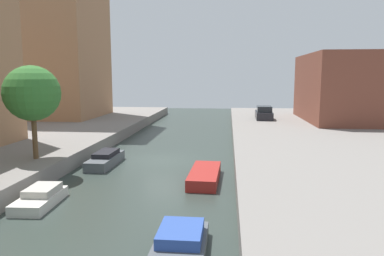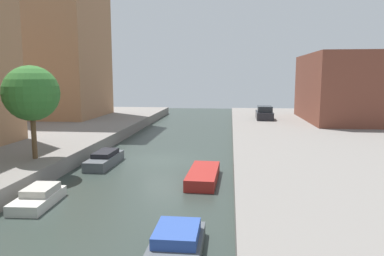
{
  "view_description": "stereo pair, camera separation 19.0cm",
  "coord_description": "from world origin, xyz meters",
  "px_view_note": "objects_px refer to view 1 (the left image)",
  "views": [
    {
      "loc": [
        4.57,
        -24.18,
        5.79
      ],
      "look_at": [
        1.23,
        8.86,
        1.05
      ],
      "focal_mm": 33.67,
      "sensor_mm": 36.0,
      "label": 1
    },
    {
      "loc": [
        4.76,
        -24.16,
        5.79
      ],
      "look_at": [
        1.23,
        8.86,
        1.05
      ],
      "focal_mm": 33.67,
      "sensor_mm": 36.0,
      "label": 2
    }
  ],
  "objects_px": {
    "low_block_right": "(352,88)",
    "parked_car": "(264,114)",
    "moored_boat_left_3": "(106,159)",
    "moored_boat_right_1": "(180,244)",
    "moored_boat_left_2": "(40,198)",
    "street_tree_2": "(32,94)",
    "apartment_tower_far": "(54,14)",
    "moored_boat_right_2": "(205,175)"
  },
  "relations": [
    {
      "from": "moored_boat_left_2",
      "to": "moored_boat_right_2",
      "type": "height_order",
      "value": "moored_boat_left_2"
    },
    {
      "from": "moored_boat_right_2",
      "to": "apartment_tower_far",
      "type": "bearing_deg",
      "value": 130.77
    },
    {
      "from": "parked_car",
      "to": "moored_boat_left_3",
      "type": "height_order",
      "value": "parked_car"
    },
    {
      "from": "apartment_tower_far",
      "to": "moored_boat_right_2",
      "type": "height_order",
      "value": "apartment_tower_far"
    },
    {
      "from": "low_block_right",
      "to": "moored_boat_left_2",
      "type": "relative_size",
      "value": 4.28
    },
    {
      "from": "moored_boat_right_1",
      "to": "moored_boat_right_2",
      "type": "distance_m",
      "value": 8.52
    },
    {
      "from": "low_block_right",
      "to": "moored_boat_right_2",
      "type": "bearing_deg",
      "value": -124.42
    },
    {
      "from": "parked_car",
      "to": "moored_boat_left_2",
      "type": "height_order",
      "value": "parked_car"
    },
    {
      "from": "street_tree_2",
      "to": "moored_boat_right_2",
      "type": "relative_size",
      "value": 1.21
    },
    {
      "from": "low_block_right",
      "to": "street_tree_2",
      "type": "bearing_deg",
      "value": -139.28
    },
    {
      "from": "moored_boat_left_2",
      "to": "moored_boat_right_1",
      "type": "relative_size",
      "value": 0.92
    },
    {
      "from": "street_tree_2",
      "to": "moored_boat_left_3",
      "type": "relative_size",
      "value": 1.29
    },
    {
      "from": "apartment_tower_far",
      "to": "low_block_right",
      "type": "relative_size",
      "value": 1.8
    },
    {
      "from": "low_block_right",
      "to": "moored_boat_right_2",
      "type": "height_order",
      "value": "low_block_right"
    },
    {
      "from": "low_block_right",
      "to": "moored_boat_right_1",
      "type": "bearing_deg",
      "value": -116.5
    },
    {
      "from": "moored_boat_left_3",
      "to": "moored_boat_right_1",
      "type": "height_order",
      "value": "moored_boat_left_3"
    },
    {
      "from": "street_tree_2",
      "to": "moored_boat_left_2",
      "type": "distance_m",
      "value": 7.13
    },
    {
      "from": "apartment_tower_far",
      "to": "moored_boat_right_1",
      "type": "relative_size",
      "value": 7.06
    },
    {
      "from": "parked_car",
      "to": "moored_boat_right_1",
      "type": "xyz_separation_m",
      "value": [
        -5.56,
        -30.47,
        -1.28
      ]
    },
    {
      "from": "low_block_right",
      "to": "moored_boat_left_3",
      "type": "xyz_separation_m",
      "value": [
        -21.44,
        -18.5,
        -4.22
      ]
    },
    {
      "from": "apartment_tower_far",
      "to": "low_block_right",
      "type": "xyz_separation_m",
      "value": [
        34.0,
        -0.95,
        -8.54
      ]
    },
    {
      "from": "parked_car",
      "to": "moored_boat_left_3",
      "type": "distance_m",
      "value": 22.55
    },
    {
      "from": "moored_boat_left_2",
      "to": "moored_boat_right_1",
      "type": "xyz_separation_m",
      "value": [
        6.94,
        -3.95,
        0.02
      ]
    },
    {
      "from": "apartment_tower_far",
      "to": "moored_boat_left_3",
      "type": "relative_size",
      "value": 5.77
    },
    {
      "from": "low_block_right",
      "to": "parked_car",
      "type": "relative_size",
      "value": 3.13
    },
    {
      "from": "moored_boat_left_3",
      "to": "moored_boat_right_2",
      "type": "bearing_deg",
      "value": -23.57
    },
    {
      "from": "low_block_right",
      "to": "parked_car",
      "type": "distance_m",
      "value": 9.85
    },
    {
      "from": "parked_car",
      "to": "moored_boat_left_3",
      "type": "relative_size",
      "value": 1.02
    },
    {
      "from": "moored_boat_left_2",
      "to": "moored_boat_right_2",
      "type": "bearing_deg",
      "value": 32.45
    },
    {
      "from": "low_block_right",
      "to": "moored_boat_right_1",
      "type": "relative_size",
      "value": 3.92
    },
    {
      "from": "low_block_right",
      "to": "parked_car",
      "type": "xyz_separation_m",
      "value": [
        -9.37,
        0.51,
        -2.99
      ]
    },
    {
      "from": "moored_boat_right_1",
      "to": "moored_boat_left_3",
      "type": "bearing_deg",
      "value": 119.58
    },
    {
      "from": "moored_boat_left_2",
      "to": "moored_boat_right_1",
      "type": "bearing_deg",
      "value": -29.61
    },
    {
      "from": "parked_car",
      "to": "apartment_tower_far",
      "type": "bearing_deg",
      "value": 178.98
    },
    {
      "from": "street_tree_2",
      "to": "moored_boat_right_2",
      "type": "distance_m",
      "value": 10.97
    },
    {
      "from": "low_block_right",
      "to": "parked_car",
      "type": "bearing_deg",
      "value": 176.89
    },
    {
      "from": "moored_boat_right_2",
      "to": "street_tree_2",
      "type": "bearing_deg",
      "value": 178.88
    },
    {
      "from": "street_tree_2",
      "to": "parked_car",
      "type": "height_order",
      "value": "street_tree_2"
    },
    {
      "from": "moored_boat_left_3",
      "to": "moored_boat_right_1",
      "type": "relative_size",
      "value": 1.22
    },
    {
      "from": "apartment_tower_far",
      "to": "street_tree_2",
      "type": "relative_size",
      "value": 4.46
    },
    {
      "from": "street_tree_2",
      "to": "low_block_right",
      "type": "bearing_deg",
      "value": 40.72
    },
    {
      "from": "low_block_right",
      "to": "moored_boat_right_1",
      "type": "height_order",
      "value": "low_block_right"
    }
  ]
}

